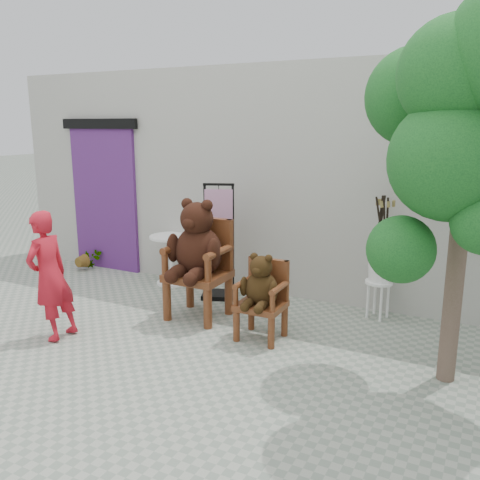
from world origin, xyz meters
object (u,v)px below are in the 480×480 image
(stool_bucket, at_px, (380,266))
(chair_big, at_px, (198,251))
(chair_small, at_px, (262,290))
(person, at_px, (50,276))
(display_stand, at_px, (219,255))
(cafe_table, at_px, (171,254))

(stool_bucket, bearing_deg, chair_big, -154.18)
(chair_small, height_order, stool_bucket, stool_bucket)
(chair_small, height_order, person, person)
(display_stand, distance_m, stool_bucket, 2.03)
(chair_big, distance_m, display_stand, 0.76)
(display_stand, height_order, stool_bucket, display_stand)
(cafe_table, bearing_deg, chair_big, -42.06)
(chair_small, bearing_deg, chair_big, 165.94)
(person, relative_size, display_stand, 0.90)
(person, height_order, stool_bucket, stool_bucket)
(cafe_table, distance_m, display_stand, 0.94)
(chair_small, relative_size, person, 0.69)
(cafe_table, xyz_separation_m, stool_bucket, (2.92, -0.00, 0.20))
(chair_small, relative_size, cafe_table, 1.33)
(chair_big, xyz_separation_m, chair_small, (0.92, -0.23, -0.26))
(person, distance_m, cafe_table, 2.14)
(chair_big, bearing_deg, person, -132.07)
(chair_small, distance_m, cafe_table, 2.26)
(person, bearing_deg, stool_bucket, 123.86)
(chair_big, height_order, display_stand, display_stand)
(cafe_table, height_order, display_stand, display_stand)
(person, bearing_deg, cafe_table, 176.57)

